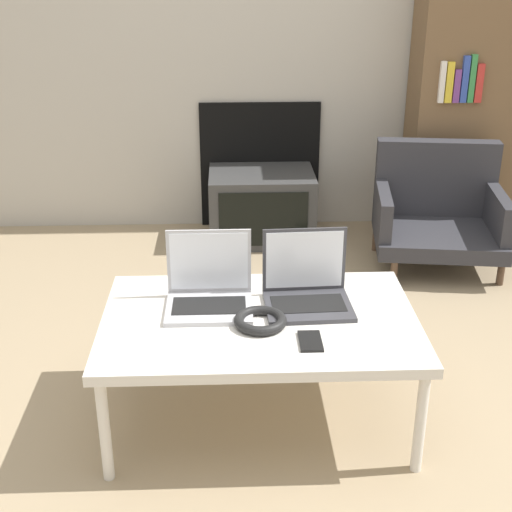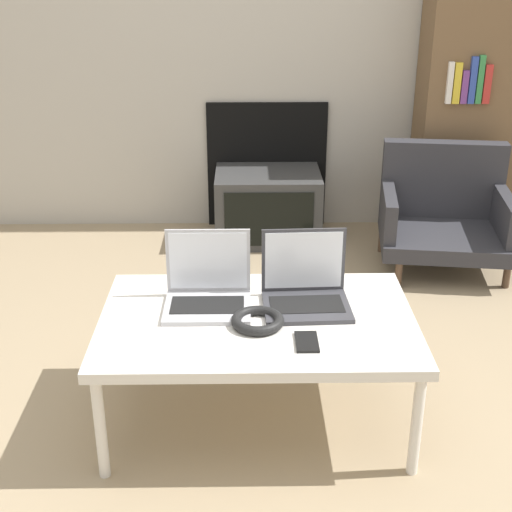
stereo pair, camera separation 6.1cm
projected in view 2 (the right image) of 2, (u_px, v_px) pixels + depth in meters
name	position (u px, v px, depth m)	size (l,w,h in m)	color
ground_plane	(258.00, 444.00, 2.42)	(14.00, 14.00, 0.00)	#998466
table	(257.00, 325.00, 2.41)	(1.06, 0.69, 0.40)	silver
laptop_left	(208.00, 289.00, 2.47)	(0.30, 0.24, 0.25)	#B2B2B7
laptop_right	(305.00, 288.00, 2.47)	(0.31, 0.25, 0.25)	#38383D
headphones	(256.00, 321.00, 2.34)	(0.18, 0.18, 0.03)	black
phone	(307.00, 342.00, 2.24)	(0.07, 0.12, 0.01)	black
tv	(268.00, 206.00, 4.04)	(0.59, 0.44, 0.39)	#383838
armchair	(443.00, 210.00, 3.70)	(0.70, 0.64, 0.62)	#2D2D33
bookshelf	(484.00, 110.00, 3.91)	(0.72, 0.32, 1.44)	brown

